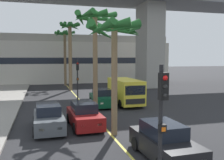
# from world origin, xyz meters

# --- Properties ---
(lane_stripe_center) EXTENTS (0.14, 56.00, 0.01)m
(lane_stripe_center) POSITION_xyz_m (0.00, 24.00, 0.00)
(lane_stripe_center) COLOR #DBCC4C
(lane_stripe_center) RESTS_ON ground
(pier_building_backdrop) EXTENTS (37.76, 8.04, 8.19)m
(pier_building_backdrop) POSITION_xyz_m (0.00, 46.92, 4.03)
(pier_building_backdrop) COLOR beige
(pier_building_backdrop) RESTS_ON ground
(car_queue_front) EXTENTS (1.95, 4.16, 1.56)m
(car_queue_front) POSITION_xyz_m (-1.18, 16.30, 0.72)
(car_queue_front) COLOR maroon
(car_queue_front) RESTS_ON ground
(car_queue_second) EXTENTS (1.90, 4.13, 1.56)m
(car_queue_second) POSITION_xyz_m (-3.38, 16.12, 0.72)
(car_queue_second) COLOR #4C5156
(car_queue_second) RESTS_ON ground
(car_queue_third) EXTENTS (1.91, 4.14, 1.56)m
(car_queue_third) POSITION_xyz_m (1.33, 10.34, 0.72)
(car_queue_third) COLOR black
(car_queue_third) RESTS_ON ground
(car_queue_fourth) EXTENTS (1.90, 4.13, 1.56)m
(car_queue_fourth) POSITION_xyz_m (1.50, 22.67, 0.72)
(car_queue_fourth) COLOR #0C4728
(car_queue_fourth) RESTS_ON ground
(delivery_van) EXTENTS (2.20, 5.27, 2.36)m
(delivery_van) POSITION_xyz_m (3.73, 22.81, 1.29)
(delivery_van) COLOR yellow
(delivery_van) RESTS_ON ground
(traffic_light_median_near) EXTENTS (0.24, 0.37, 4.20)m
(traffic_light_median_near) POSITION_xyz_m (-0.49, 7.01, 2.71)
(traffic_light_median_near) COLOR black
(traffic_light_median_near) RESTS_ON ground
(traffic_light_median_far) EXTENTS (0.24, 0.37, 4.20)m
(traffic_light_median_far) POSITION_xyz_m (-0.51, 24.05, 2.71)
(traffic_light_median_far) COLOR black
(traffic_light_median_far) RESTS_ON ground
(palm_tree_near_median) EXTENTS (2.78, 2.79, 9.06)m
(palm_tree_near_median) POSITION_xyz_m (-0.01, 34.71, 6.97)
(palm_tree_near_median) COLOR brown
(palm_tree_near_median) RESTS_ON ground
(palm_tree_mid_median) EXTENTS (3.33, 3.34, 7.85)m
(palm_tree_mid_median) POSITION_xyz_m (0.15, 19.22, 6.47)
(palm_tree_mid_median) COLOR brown
(palm_tree_mid_median) RESTS_ON ground
(palm_tree_far_median) EXTENTS (3.22, 3.37, 8.54)m
(palm_tree_far_median) POSITION_xyz_m (-0.19, 40.54, 6.78)
(palm_tree_far_median) COLOR brown
(palm_tree_far_median) RESTS_ON ground
(palm_tree_farthest_median) EXTENTS (3.25, 3.21, 6.51)m
(palm_tree_farthest_median) POSITION_xyz_m (0.22, 14.20, 5.48)
(palm_tree_farthest_median) COLOR brown
(palm_tree_farthest_median) RESTS_ON ground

